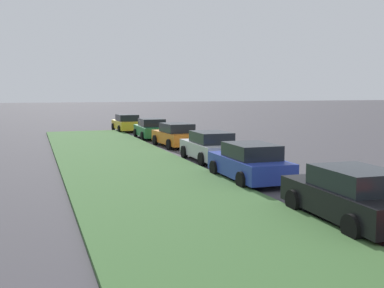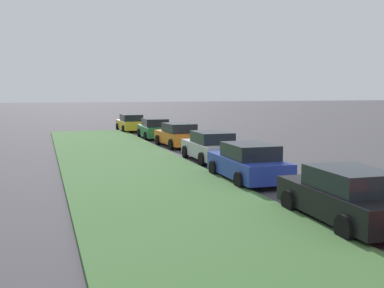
{
  "view_description": "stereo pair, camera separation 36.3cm",
  "coord_description": "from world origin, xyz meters",
  "px_view_note": "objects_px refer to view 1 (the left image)",
  "views": [
    {
      "loc": [
        0.49,
        11.23,
        3.43
      ],
      "look_at": [
        19.59,
        4.61,
        1.11
      ],
      "focal_mm": 42.99,
      "sensor_mm": 36.0,
      "label": 1
    },
    {
      "loc": [
        0.37,
        10.89,
        3.43
      ],
      "look_at": [
        19.59,
        4.61,
        1.11
      ],
      "focal_mm": 42.99,
      "sensor_mm": 36.0,
      "label": 2
    }
  ],
  "objects_px": {
    "parked_car_silver": "(210,147)",
    "parked_car_yellow": "(127,123)",
    "parked_car_orange": "(176,135)",
    "parked_car_blue": "(249,163)",
    "parked_car_black": "(351,196)",
    "parked_car_green": "(151,129)"
  },
  "relations": [
    {
      "from": "parked_car_yellow",
      "to": "parked_car_orange",
      "type": "bearing_deg",
      "value": -177.86
    },
    {
      "from": "parked_car_yellow",
      "to": "parked_car_black",
      "type": "bearing_deg",
      "value": 178.84
    },
    {
      "from": "parked_car_orange",
      "to": "parked_car_green",
      "type": "height_order",
      "value": "same"
    },
    {
      "from": "parked_car_orange",
      "to": "parked_car_yellow",
      "type": "xyz_separation_m",
      "value": [
        11.93,
        0.76,
        0.0
      ]
    },
    {
      "from": "parked_car_orange",
      "to": "parked_car_green",
      "type": "xyz_separation_m",
      "value": [
        5.35,
        0.24,
        0.0
      ]
    },
    {
      "from": "parked_car_blue",
      "to": "parked_car_yellow",
      "type": "relative_size",
      "value": 1.0
    },
    {
      "from": "parked_car_blue",
      "to": "parked_car_silver",
      "type": "xyz_separation_m",
      "value": [
        5.28,
        -0.45,
        0.0
      ]
    },
    {
      "from": "parked_car_black",
      "to": "parked_car_green",
      "type": "height_order",
      "value": "same"
    },
    {
      "from": "parked_car_black",
      "to": "parked_car_green",
      "type": "xyz_separation_m",
      "value": [
        22.81,
        -0.34,
        0.0
      ]
    },
    {
      "from": "parked_car_orange",
      "to": "parked_car_silver",
      "type": "bearing_deg",
      "value": 175.44
    },
    {
      "from": "parked_car_blue",
      "to": "parked_car_orange",
      "type": "height_order",
      "value": "same"
    },
    {
      "from": "parked_car_blue",
      "to": "parked_car_silver",
      "type": "bearing_deg",
      "value": -3.72
    },
    {
      "from": "parked_car_silver",
      "to": "parked_car_yellow",
      "type": "xyz_separation_m",
      "value": [
        18.16,
        0.61,
        0.0
      ]
    },
    {
      "from": "parked_car_silver",
      "to": "parked_car_yellow",
      "type": "height_order",
      "value": "same"
    },
    {
      "from": "parked_car_silver",
      "to": "parked_car_orange",
      "type": "relative_size",
      "value": 0.98
    },
    {
      "from": "parked_car_orange",
      "to": "parked_car_green",
      "type": "bearing_deg",
      "value": -0.54
    },
    {
      "from": "parked_car_silver",
      "to": "parked_car_green",
      "type": "xyz_separation_m",
      "value": [
        11.58,
        0.09,
        0.0
      ]
    },
    {
      "from": "parked_car_black",
      "to": "parked_car_blue",
      "type": "xyz_separation_m",
      "value": [
        5.95,
        0.02,
        0.0
      ]
    },
    {
      "from": "parked_car_blue",
      "to": "parked_car_green",
      "type": "height_order",
      "value": "same"
    },
    {
      "from": "parked_car_silver",
      "to": "parked_car_green",
      "type": "distance_m",
      "value": 11.58
    },
    {
      "from": "parked_car_black",
      "to": "parked_car_blue",
      "type": "height_order",
      "value": "same"
    },
    {
      "from": "parked_car_black",
      "to": "parked_car_orange",
      "type": "relative_size",
      "value": 1.0
    }
  ]
}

